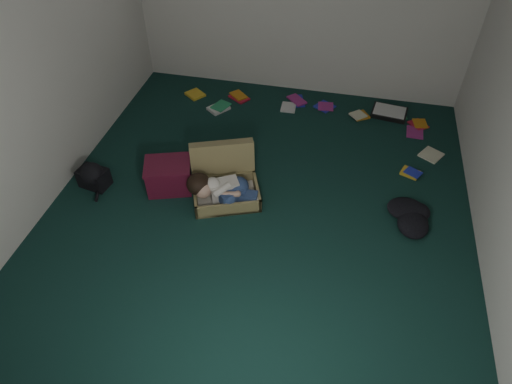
% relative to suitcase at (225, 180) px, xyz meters
% --- Properties ---
extents(floor, '(4.50, 4.50, 0.00)m').
position_rel_suitcase_xyz_m(floor, '(0.39, -0.16, -0.14)').
color(floor, '#102E28').
rests_on(floor, ground).
extents(wall_front, '(4.50, 0.00, 4.50)m').
position_rel_suitcase_xyz_m(wall_front, '(0.39, -2.41, 1.16)').
color(wall_front, silver).
rests_on(wall_front, ground).
extents(wall_left, '(0.00, 4.50, 4.50)m').
position_rel_suitcase_xyz_m(wall_left, '(-1.61, -0.16, 1.16)').
color(wall_left, silver).
rests_on(wall_left, ground).
extents(suitcase, '(0.81, 0.80, 0.47)m').
position_rel_suitcase_xyz_m(suitcase, '(0.00, 0.00, 0.00)').
color(suitcase, '#938450').
rests_on(suitcase, floor).
extents(person, '(0.71, 0.36, 0.29)m').
position_rel_suitcase_xyz_m(person, '(0.02, -0.16, 0.04)').
color(person, silver).
rests_on(person, suitcase).
extents(maroon_bin, '(0.53, 0.47, 0.31)m').
position_rel_suitcase_xyz_m(maroon_bin, '(-0.56, -0.07, 0.02)').
color(maroon_bin, '#581227').
rests_on(maroon_bin, floor).
extents(backpack, '(0.40, 0.34, 0.21)m').
position_rel_suitcase_xyz_m(backpack, '(-1.31, -0.21, -0.03)').
color(backpack, black).
rests_on(backpack, floor).
extents(clothing_pile, '(0.47, 0.41, 0.14)m').
position_rel_suitcase_xyz_m(clothing_pile, '(1.81, -0.01, -0.07)').
color(clothing_pile, black).
rests_on(clothing_pile, floor).
extents(paper_tray, '(0.45, 0.36, 0.06)m').
position_rel_suitcase_xyz_m(paper_tray, '(1.59, 1.75, -0.11)').
color(paper_tray, black).
rests_on(paper_tray, floor).
extents(book_scatter, '(3.13, 1.40, 0.02)m').
position_rel_suitcase_xyz_m(book_scatter, '(0.89, 1.50, -0.13)').
color(book_scatter, yellow).
rests_on(book_scatter, floor).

